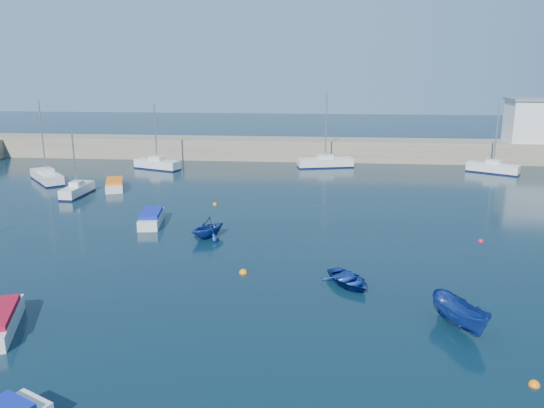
# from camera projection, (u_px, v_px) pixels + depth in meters

# --- Properties ---
(ground) EXTENTS (220.00, 220.00, 0.00)m
(ground) POSITION_uv_depth(u_px,v_px,m) (269.00, 336.00, 23.92)
(ground) COLOR black
(ground) RESTS_ON ground
(back_wall) EXTENTS (96.00, 4.50, 2.60)m
(back_wall) POSITION_uv_depth(u_px,v_px,m) (303.00, 149.00, 67.87)
(back_wall) COLOR gray
(back_wall) RESTS_ON ground
(sailboat_3) EXTENTS (1.48, 4.69, 6.30)m
(sailboat_3) POSITION_uv_depth(u_px,v_px,m) (77.00, 190.00, 49.35)
(sailboat_3) COLOR silver
(sailboat_3) RESTS_ON ground
(sailboat_4) EXTENTS (5.62, 6.01, 8.40)m
(sailboat_4) POSITION_uv_depth(u_px,v_px,m) (47.00, 176.00, 55.15)
(sailboat_4) COLOR silver
(sailboat_4) RESTS_ON ground
(sailboat_5) EXTENTS (5.79, 3.48, 7.50)m
(sailboat_5) POSITION_uv_depth(u_px,v_px,m) (157.00, 164.00, 61.71)
(sailboat_5) COLOR silver
(sailboat_5) RESTS_ON ground
(sailboat_6) EXTENTS (6.74, 3.29, 8.52)m
(sailboat_6) POSITION_uv_depth(u_px,v_px,m) (325.00, 162.00, 62.89)
(sailboat_6) COLOR silver
(sailboat_6) RESTS_ON ground
(sailboat_7) EXTENTS (5.54, 4.14, 7.41)m
(sailboat_7) POSITION_uv_depth(u_px,v_px,m) (493.00, 168.00, 59.50)
(sailboat_7) COLOR silver
(sailboat_7) RESTS_ON ground
(motorboat_1) EXTENTS (2.09, 4.34, 1.02)m
(motorboat_1) POSITION_uv_depth(u_px,v_px,m) (151.00, 218.00, 40.59)
(motorboat_1) COLOR silver
(motorboat_1) RESTS_ON ground
(motorboat_2) EXTENTS (3.00, 4.77, 0.93)m
(motorboat_2) POSITION_uv_depth(u_px,v_px,m) (115.00, 184.00, 52.02)
(motorboat_2) COLOR silver
(motorboat_2) RESTS_ON ground
(dinghy_center) EXTENTS (3.62, 3.93, 0.66)m
(dinghy_center) POSITION_uv_depth(u_px,v_px,m) (349.00, 280.00, 29.35)
(dinghy_center) COLOR navy
(dinghy_center) RESTS_ON ground
(dinghy_left) EXTENTS (3.71, 3.78, 1.51)m
(dinghy_left) POSITION_uv_depth(u_px,v_px,m) (208.00, 228.00, 37.27)
(dinghy_left) COLOR navy
(dinghy_left) RESTS_ON ground
(dinghy_right) EXTENTS (2.76, 3.87, 1.40)m
(dinghy_right) POSITION_uv_depth(u_px,v_px,m) (460.00, 314.00, 24.49)
(dinghy_right) COLOR navy
(dinghy_right) RESTS_ON ground
(buoy_0) EXTENTS (0.50, 0.50, 0.50)m
(buoy_0) POSITION_uv_depth(u_px,v_px,m) (243.00, 273.00, 31.16)
(buoy_0) COLOR orange
(buoy_0) RESTS_ON ground
(buoy_1) EXTENTS (0.41, 0.41, 0.41)m
(buoy_1) POSITION_uv_depth(u_px,v_px,m) (481.00, 242.00, 36.65)
(buoy_1) COLOR red
(buoy_1) RESTS_ON ground
(buoy_3) EXTENTS (0.38, 0.38, 0.38)m
(buoy_3) POSITION_uv_depth(u_px,v_px,m) (215.00, 205.00, 46.25)
(buoy_3) COLOR orange
(buoy_3) RESTS_ON ground
(buoy_5) EXTENTS (0.44, 0.44, 0.44)m
(buoy_5) POSITION_uv_depth(u_px,v_px,m) (534.00, 385.00, 20.28)
(buoy_5) COLOR orange
(buoy_5) RESTS_ON ground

